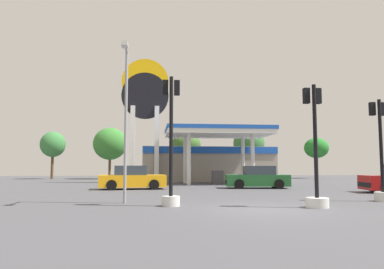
# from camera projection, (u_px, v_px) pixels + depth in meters

# --- Properties ---
(ground_plane) EXTENTS (90.00, 90.00, 0.00)m
(ground_plane) POSITION_uv_depth(u_px,v_px,m) (264.00, 210.00, 12.25)
(ground_plane) COLOR #47474C
(ground_plane) RESTS_ON ground
(gas_station) EXTENTS (12.52, 11.13, 4.64)m
(gas_station) POSITION_uv_depth(u_px,v_px,m) (208.00, 161.00, 34.92)
(gas_station) COLOR gray
(gas_station) RESTS_ON ground
(station_pole_sign) EXTENTS (4.21, 0.56, 11.13)m
(station_pole_sign) POSITION_uv_depth(u_px,v_px,m) (145.00, 104.00, 32.47)
(station_pole_sign) COLOR white
(station_pole_sign) RESTS_ON ground
(car_0) EXTENTS (4.33, 2.21, 1.50)m
(car_0) POSITION_uv_depth(u_px,v_px,m) (132.00, 178.00, 23.16)
(car_0) COLOR black
(car_0) RESTS_ON ground
(car_2) EXTENTS (4.32, 2.27, 1.48)m
(car_2) POSITION_uv_depth(u_px,v_px,m) (257.00, 178.00, 24.19)
(car_2) COLOR black
(car_2) RESTS_ON ground
(traffic_signal_0) EXTENTS (0.80, 0.80, 4.42)m
(traffic_signal_0) POSITION_uv_depth(u_px,v_px,m) (316.00, 169.00, 12.94)
(traffic_signal_0) COLOR silver
(traffic_signal_0) RESTS_ON ground
(traffic_signal_1) EXTENTS (0.67, 0.69, 4.83)m
(traffic_signal_1) POSITION_uv_depth(u_px,v_px,m) (171.00, 158.00, 13.48)
(traffic_signal_1) COLOR silver
(traffic_signal_1) RESTS_ON ground
(traffic_signal_2) EXTENTS (0.70, 0.71, 4.30)m
(traffic_signal_2) POSITION_uv_depth(u_px,v_px,m) (381.00, 167.00, 15.26)
(traffic_signal_2) COLOR silver
(traffic_signal_2) RESTS_ON ground
(tree_0) EXTENTS (2.86, 2.86, 5.46)m
(tree_0) POSITION_uv_depth(u_px,v_px,m) (53.00, 145.00, 42.01)
(tree_0) COLOR brown
(tree_0) RESTS_ON ground
(tree_1) EXTENTS (3.87, 3.87, 5.91)m
(tree_1) POSITION_uv_depth(u_px,v_px,m) (110.00, 144.00, 41.96)
(tree_1) COLOR brown
(tree_1) RESTS_ON ground
(tree_2) EXTENTS (3.47, 3.47, 5.43)m
(tree_2) POSITION_uv_depth(u_px,v_px,m) (186.00, 145.00, 42.95)
(tree_2) COLOR brown
(tree_2) RESTS_ON ground
(tree_3) EXTENTS (3.77, 3.77, 6.13)m
(tree_3) POSITION_uv_depth(u_px,v_px,m) (249.00, 143.00, 44.21)
(tree_3) COLOR brown
(tree_3) RESTS_ON ground
(tree_4) EXTENTS (2.93, 2.93, 4.93)m
(tree_4) POSITION_uv_depth(u_px,v_px,m) (316.00, 148.00, 44.37)
(tree_4) COLOR brown
(tree_4) RESTS_ON ground
(corner_streetlamp) EXTENTS (0.24, 1.48, 6.19)m
(corner_streetlamp) POSITION_uv_depth(u_px,v_px,m) (126.00, 108.00, 14.45)
(corner_streetlamp) COLOR gray
(corner_streetlamp) RESTS_ON ground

